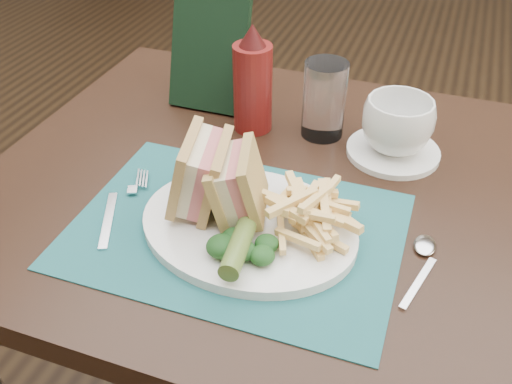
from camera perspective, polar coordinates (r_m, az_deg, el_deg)
floor at (r=1.74m, az=6.90°, el=-9.68°), size 7.00×7.00×0.00m
table_main at (r=1.13m, az=1.91°, el=-14.30°), size 0.90×0.75×0.75m
placemat at (r=0.78m, az=-2.00°, el=-3.83°), size 0.44×0.32×0.00m
plate at (r=0.77m, az=-0.75°, el=-3.49°), size 0.32×0.27×0.01m
sandwich_half_a at (r=0.77m, az=-7.14°, el=2.12°), size 0.10×0.12×0.11m
sandwich_half_b at (r=0.75m, az=-3.43°, el=0.92°), size 0.10×0.12×0.10m
kale_garnish at (r=0.72m, az=-1.50°, el=-5.09°), size 0.11×0.08×0.03m
pickle_spear at (r=0.71m, az=-1.54°, el=-4.91°), size 0.04×0.12×0.03m
fries_pile at (r=0.75m, az=5.18°, el=-1.62°), size 0.18×0.20×0.06m
fork at (r=0.83m, az=-13.54°, el=-1.26°), size 0.10×0.17×0.01m
spoon at (r=0.75m, az=16.18°, el=-7.26°), size 0.07×0.15×0.01m
saucer at (r=0.95m, az=13.52°, el=3.96°), size 0.16×0.16×0.01m
coffee_cup at (r=0.93m, az=13.95°, el=6.50°), size 0.16×0.16×0.09m
drinking_glass at (r=0.96m, az=6.83°, el=9.14°), size 0.09×0.09×0.13m
ketchup_bottle at (r=0.96m, az=-0.34°, el=11.27°), size 0.08×0.08×0.19m
check_presenter at (r=1.04m, az=-4.66°, el=14.37°), size 0.14×0.08×0.22m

